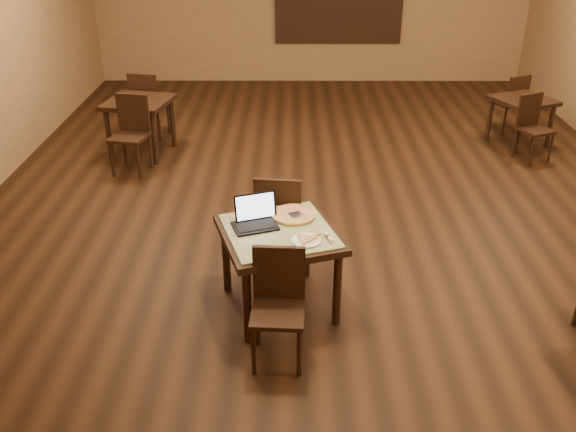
{
  "coord_description": "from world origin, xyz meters",
  "views": [
    {
      "loc": [
        -0.38,
        -6.68,
        3.22
      ],
      "look_at": [
        -0.4,
        -2.22,
        0.85
      ],
      "focal_mm": 38.0,
      "sensor_mm": 36.0,
      "label": 1
    }
  ],
  "objects_px": {
    "other_table_b": "(139,109)",
    "laptop": "(255,217)",
    "chair_main_near": "(278,299)",
    "other_table_b_chair_near": "(131,129)",
    "other_table_a_chair_far": "(512,100)",
    "other_table_a": "(522,106)",
    "other_table_b_chair_far": "(147,102)",
    "pizza_pan": "(293,216)",
    "tiled_table": "(279,241)",
    "other_table_a_chair_near": "(532,123)",
    "chair_main_far": "(279,217)"
  },
  "relations": [
    {
      "from": "chair_main_far",
      "to": "other_table_b",
      "type": "relative_size",
      "value": 1.03
    },
    {
      "from": "other_table_b",
      "to": "other_table_b_chair_far",
      "type": "xyz_separation_m",
      "value": [
        -0.02,
        0.58,
        -0.08
      ]
    },
    {
      "from": "other_table_b",
      "to": "other_table_b_chair_near",
      "type": "bearing_deg",
      "value": -76.65
    },
    {
      "from": "other_table_a_chair_far",
      "to": "other_table_b_chair_near",
      "type": "bearing_deg",
      "value": -9.48
    },
    {
      "from": "other_table_a_chair_near",
      "to": "other_table_b",
      "type": "distance_m",
      "value": 5.29
    },
    {
      "from": "chair_main_far",
      "to": "other_table_b",
      "type": "distance_m",
      "value": 3.54
    },
    {
      "from": "chair_main_near",
      "to": "other_table_a",
      "type": "relative_size",
      "value": 0.95
    },
    {
      "from": "laptop",
      "to": "other_table_b",
      "type": "xyz_separation_m",
      "value": [
        -1.76,
        3.47,
        -0.19
      ]
    },
    {
      "from": "other_table_b_chair_near",
      "to": "other_table_a_chair_far",
      "type": "bearing_deg",
      "value": 26.87
    },
    {
      "from": "other_table_b_chair_near",
      "to": "other_table_b_chair_far",
      "type": "distance_m",
      "value": 1.15
    },
    {
      "from": "chair_main_far",
      "to": "other_table_a_chair_far",
      "type": "distance_m",
      "value": 5.13
    },
    {
      "from": "other_table_b_chair_far",
      "to": "chair_main_far",
      "type": "bearing_deg",
      "value": 130.66
    },
    {
      "from": "other_table_a_chair_near",
      "to": "tiled_table",
      "type": "bearing_deg",
      "value": -159.02
    },
    {
      "from": "other_table_b_chair_near",
      "to": "chair_main_far",
      "type": "bearing_deg",
      "value": -39.4
    },
    {
      "from": "laptop",
      "to": "other_table_b",
      "type": "bearing_deg",
      "value": 97.51
    },
    {
      "from": "laptop",
      "to": "other_table_a",
      "type": "distance_m",
      "value": 5.23
    },
    {
      "from": "laptop",
      "to": "other_table_a_chair_far",
      "type": "height_order",
      "value": "laptop"
    },
    {
      "from": "other_table_a_chair_far",
      "to": "other_table_b",
      "type": "xyz_separation_m",
      "value": [
        -5.35,
        -0.88,
        0.14
      ]
    },
    {
      "from": "chair_main_near",
      "to": "pizza_pan",
      "type": "height_order",
      "value": "chair_main_near"
    },
    {
      "from": "chair_main_far",
      "to": "other_table_a_chair_near",
      "type": "height_order",
      "value": "chair_main_far"
    },
    {
      "from": "chair_main_near",
      "to": "other_table_b_chair_near",
      "type": "xyz_separation_m",
      "value": [
        -1.94,
        3.62,
        0.04
      ]
    },
    {
      "from": "chair_main_far",
      "to": "other_table_a",
      "type": "bearing_deg",
      "value": -128.95
    },
    {
      "from": "laptop",
      "to": "other_table_b_chair_near",
      "type": "relative_size",
      "value": 0.43
    },
    {
      "from": "tiled_table",
      "to": "other_table_a",
      "type": "bearing_deg",
      "value": 31.46
    },
    {
      "from": "chair_main_near",
      "to": "other_table_a_chair_near",
      "type": "bearing_deg",
      "value": 53.36
    },
    {
      "from": "tiled_table",
      "to": "other_table_a_chair_far",
      "type": "distance_m",
      "value": 5.6
    },
    {
      "from": "other_table_b",
      "to": "laptop",
      "type": "bearing_deg",
      "value": -51.51
    },
    {
      "from": "other_table_b",
      "to": "other_table_b_chair_far",
      "type": "bearing_deg",
      "value": 103.35
    },
    {
      "from": "other_table_b_chair_far",
      "to": "other_table_a_chair_near",
      "type": "bearing_deg",
      "value": -176.29
    },
    {
      "from": "chair_main_near",
      "to": "laptop",
      "type": "bearing_deg",
      "value": 108.54
    },
    {
      "from": "other_table_a_chair_near",
      "to": "other_table_b",
      "type": "bearing_deg",
      "value": 153.53
    },
    {
      "from": "other_table_b_chair_near",
      "to": "pizza_pan",
      "type": "bearing_deg",
      "value": -41.63
    },
    {
      "from": "pizza_pan",
      "to": "other_table_b_chair_near",
      "type": "xyz_separation_m",
      "value": [
        -2.06,
        2.76,
        -0.21
      ]
    },
    {
      "from": "tiled_table",
      "to": "other_table_a_chair_near",
      "type": "xyz_separation_m",
      "value": [
        3.33,
        3.41,
        -0.16
      ]
    },
    {
      "from": "other_table_b_chair_near",
      "to": "tiled_table",
      "type": "bearing_deg",
      "value": -45.48
    },
    {
      "from": "tiled_table",
      "to": "laptop",
      "type": "relative_size",
      "value": 2.75
    },
    {
      "from": "chair_main_far",
      "to": "other_table_a",
      "type": "height_order",
      "value": "chair_main_far"
    },
    {
      "from": "tiled_table",
      "to": "other_table_b_chair_far",
      "type": "height_order",
      "value": "other_table_b_chair_far"
    },
    {
      "from": "tiled_table",
      "to": "other_table_b",
      "type": "relative_size",
      "value": 1.21
    },
    {
      "from": "other_table_a",
      "to": "other_table_a_chair_near",
      "type": "relative_size",
      "value": 1.09
    },
    {
      "from": "other_table_b",
      "to": "other_table_b_chair_far",
      "type": "distance_m",
      "value": 0.58
    },
    {
      "from": "other_table_a_chair_near",
      "to": "chair_main_far",
      "type": "bearing_deg",
      "value": -164.76
    },
    {
      "from": "other_table_a_chair_near",
      "to": "other_table_b",
      "type": "height_order",
      "value": "other_table_a_chair_near"
    },
    {
      "from": "laptop",
      "to": "other_table_a",
      "type": "xyz_separation_m",
      "value": [
        3.56,
        3.83,
        -0.26
      ]
    },
    {
      "from": "chair_main_near",
      "to": "other_table_a_chair_far",
      "type": "relative_size",
      "value": 1.04
    },
    {
      "from": "pizza_pan",
      "to": "other_table_a_chair_near",
      "type": "distance_m",
      "value": 4.52
    },
    {
      "from": "chair_main_near",
      "to": "laptop",
      "type": "relative_size",
      "value": 2.17
    },
    {
      "from": "chair_main_near",
      "to": "chair_main_far",
      "type": "xyz_separation_m",
      "value": [
        -0.01,
        1.23,
        0.04
      ]
    },
    {
      "from": "tiled_table",
      "to": "other_table_b",
      "type": "height_order",
      "value": "tiled_table"
    },
    {
      "from": "other_table_a_chair_far",
      "to": "other_table_b",
      "type": "height_order",
      "value": "other_table_a_chair_far"
    }
  ]
}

